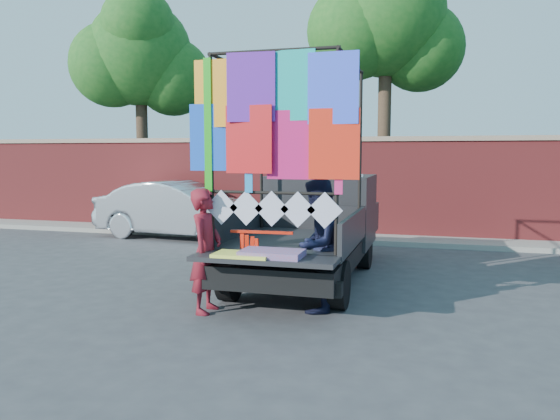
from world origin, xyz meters
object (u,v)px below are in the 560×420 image
(sedan, at_px, (181,210))
(woman, at_px, (206,251))
(pickup_truck, at_px, (315,224))
(man, at_px, (317,245))

(sedan, height_order, woman, woman)
(sedan, xyz_separation_m, woman, (3.30, -5.96, 0.13))
(pickup_truck, height_order, sedan, pickup_truck)
(sedan, bearing_deg, pickup_truck, -121.68)
(sedan, bearing_deg, woman, -146.35)
(woman, bearing_deg, pickup_truck, -19.28)
(sedan, distance_m, man, 7.27)
(pickup_truck, bearing_deg, man, -77.40)
(pickup_truck, height_order, man, pickup_truck)
(pickup_truck, xyz_separation_m, sedan, (-4.22, 3.10, -0.16))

